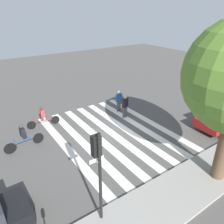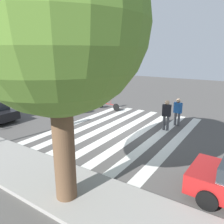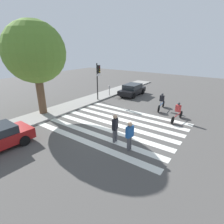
{
  "view_description": "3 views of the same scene",
  "coord_description": "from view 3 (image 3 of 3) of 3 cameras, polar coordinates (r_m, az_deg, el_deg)",
  "views": [
    {
      "loc": [
        7.4,
        10.73,
        7.89
      ],
      "look_at": [
        -0.4,
        -0.59,
        1.29
      ],
      "focal_mm": 35.0,
      "sensor_mm": 36.0,
      "label": 1
    },
    {
      "loc": [
        -6.45,
        10.91,
        4.57
      ],
      "look_at": [
        0.79,
        -0.06,
        1.01
      ],
      "focal_mm": 35.0,
      "sensor_mm": 36.0,
      "label": 2
    },
    {
      "loc": [
        -10.38,
        -7.02,
        5.69
      ],
      "look_at": [
        -0.18,
        0.24,
        1.05
      ],
      "focal_mm": 28.0,
      "sensor_mm": 36.0,
      "label": 3
    }
  ],
  "objects": [
    {
      "name": "ground_plane",
      "position": [
        13.76,
        1.27,
        -4.11
      ],
      "size": [
        60.0,
        60.0,
        0.0
      ],
      "primitive_type": "plane",
      "color": "#4C4947"
    },
    {
      "name": "cyclist_near_curb",
      "position": [
        17.4,
        15.92,
        3.44
      ],
      "size": [
        2.45,
        0.42,
        1.65
      ],
      "rotation": [
        0.0,
        0.0,
        0.11
      ],
      "color": "black",
      "rests_on": "ground_plane"
    },
    {
      "name": "parking_meter",
      "position": [
        21.44,
        -0.86,
        7.65
      ],
      "size": [
        0.15,
        0.15,
        1.32
      ],
      "color": "black",
      "rests_on": "ground_plane"
    },
    {
      "name": "cyclist_far_lane",
      "position": [
        15.13,
        20.69,
        0.34
      ],
      "size": [
        2.34,
        0.42,
        1.58
      ],
      "rotation": [
        0.0,
        0.0,
        -0.1
      ],
      "color": "black",
      "rests_on": "ground_plane"
    },
    {
      "name": "traffic_light",
      "position": [
        19.3,
        -4.58,
        11.95
      ],
      "size": [
        0.6,
        0.5,
        4.14
      ],
      "color": "black",
      "rests_on": "ground_plane"
    },
    {
      "name": "pedestrian_adult_tall_backpack",
      "position": [
        10.12,
        5.77,
        -7.31
      ],
      "size": [
        0.53,
        0.31,
        1.79
      ],
      "rotation": [
        0.0,
        0.0,
        -0.18
      ],
      "color": "#4C4C51",
      "rests_on": "ground_plane"
    },
    {
      "name": "car_parked_silver_sedan",
      "position": [
        22.31,
        6.64,
        7.3
      ],
      "size": [
        4.33,
        2.08,
        1.41
      ],
      "rotation": [
        0.0,
        0.0,
        0.03
      ],
      "color": "black",
      "rests_on": "ground_plane"
    },
    {
      "name": "crosswalk_stripes",
      "position": [
        13.76,
        1.27,
        -4.09
      ],
      "size": [
        7.19,
        10.0,
        0.01
      ],
      "color": "silver",
      "rests_on": "ground_plane"
    },
    {
      "name": "sidewalk_curb",
      "position": [
        17.76,
        -15.64,
        1.09
      ],
      "size": [
        36.0,
        2.5,
        0.14
      ],
      "color": "gray",
      "rests_on": "ground_plane"
    },
    {
      "name": "pedestrian_adult_blue_shirt",
      "position": [
        10.91,
        1.02,
        -4.82
      ],
      "size": [
        0.56,
        0.35,
        1.87
      ],
      "rotation": [
        0.0,
        0.0,
        0.24
      ],
      "color": "#4C4C51",
      "rests_on": "ground_plane"
    },
    {
      "name": "street_tree",
      "position": [
        16.09,
        -23.89,
        17.27
      ],
      "size": [
        4.95,
        4.95,
        7.81
      ],
      "color": "brown",
      "rests_on": "ground_plane"
    }
  ]
}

